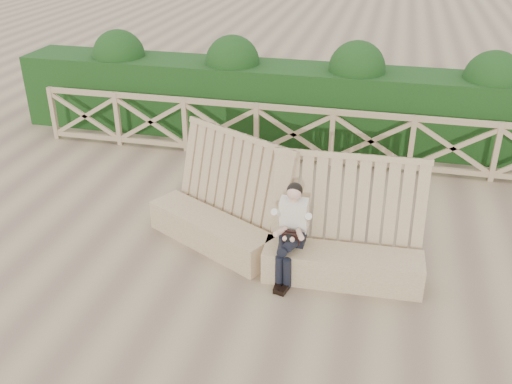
# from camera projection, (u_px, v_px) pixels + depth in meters

# --- Properties ---
(ground) EXTENTS (60.00, 60.00, 0.00)m
(ground) POSITION_uv_depth(u_px,v_px,m) (247.00, 262.00, 7.88)
(ground) COLOR brown
(ground) RESTS_ON ground
(bench) EXTENTS (3.99, 1.65, 1.57)m
(bench) POSITION_uv_depth(u_px,v_px,m) (276.00, 234.00, 7.79)
(bench) COLOR #806749
(bench) RESTS_ON ground
(woman) EXTENTS (0.36, 0.77, 1.31)m
(woman) POSITION_uv_depth(u_px,v_px,m) (292.00, 228.00, 7.33)
(woman) COLOR black
(woman) RESTS_ON ground
(guardrail) EXTENTS (10.10, 0.09, 1.10)m
(guardrail) POSITION_uv_depth(u_px,v_px,m) (293.00, 134.00, 10.65)
(guardrail) COLOR olive
(guardrail) RESTS_ON ground
(hedge) EXTENTS (12.00, 1.20, 1.50)m
(hedge) POSITION_uv_depth(u_px,v_px,m) (304.00, 104.00, 11.60)
(hedge) COLOR black
(hedge) RESTS_ON ground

